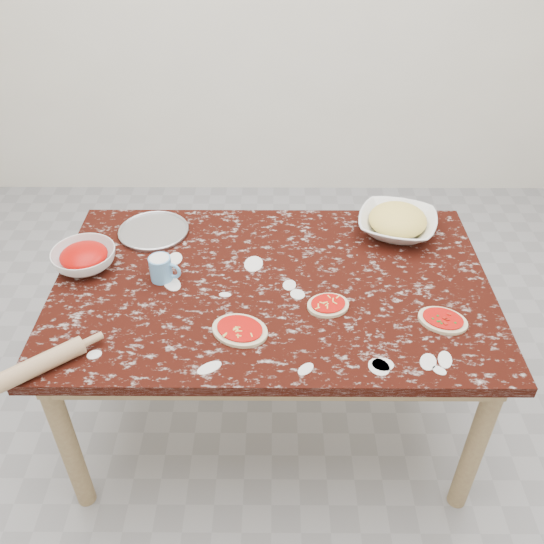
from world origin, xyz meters
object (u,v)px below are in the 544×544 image
at_px(pizza_tray, 154,231).
at_px(sauce_bowl, 84,259).
at_px(flour_mug, 162,268).
at_px(rolling_pin, 37,366).
at_px(worktable, 272,300).
at_px(cheese_bowl, 397,224).

xyz_separation_m(pizza_tray, sauce_bowl, (-0.22, -0.23, 0.03)).
distance_m(flour_mug, rolling_pin, 0.56).
xyz_separation_m(worktable, rolling_pin, (-0.72, -0.44, 0.11)).
bearing_deg(pizza_tray, rolling_pin, -106.53).
relative_size(sauce_bowl, cheese_bowl, 0.76).
xyz_separation_m(worktable, cheese_bowl, (0.51, 0.33, 0.12)).
distance_m(cheese_bowl, flour_mug, 0.96).
height_order(worktable, pizza_tray, pizza_tray).
bearing_deg(sauce_bowl, cheese_bowl, 11.04).
bearing_deg(rolling_pin, flour_mug, 55.93).
bearing_deg(cheese_bowl, flour_mug, -161.19).
bearing_deg(cheese_bowl, sauce_bowl, -168.96).
height_order(sauce_bowl, rolling_pin, sauce_bowl).
xyz_separation_m(sauce_bowl, rolling_pin, (-0.01, -0.53, -0.01)).
bearing_deg(worktable, pizza_tray, 146.44).
relative_size(pizza_tray, flour_mug, 2.33).
bearing_deg(flour_mug, worktable, -2.96).
bearing_deg(sauce_bowl, flour_mug, -13.60).
bearing_deg(rolling_pin, sauce_bowl, 89.18).
bearing_deg(sauce_bowl, pizza_tray, 46.36).
bearing_deg(pizza_tray, sauce_bowl, -133.64).
relative_size(pizza_tray, sauce_bowl, 1.18).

